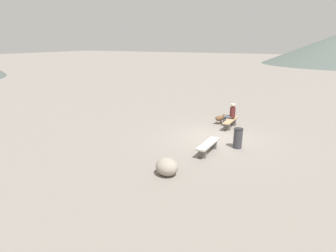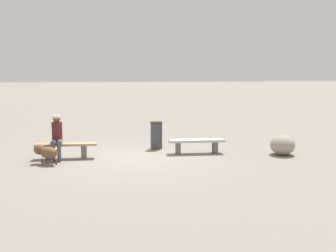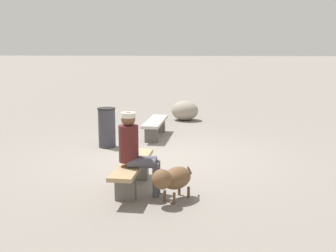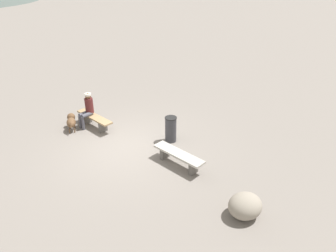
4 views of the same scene
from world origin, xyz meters
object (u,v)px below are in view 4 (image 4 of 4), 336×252
at_px(dog, 71,121).
at_px(seated_person, 87,108).
at_px(trash_bin, 171,129).
at_px(boulder, 245,206).
at_px(bench_right, 95,119).
at_px(bench_left, 179,156).

bearing_deg(dog, seated_person, -76.96).
height_order(trash_bin, boulder, trash_bin).
bearing_deg(boulder, trash_bin, -23.94).
bearing_deg(dog, boulder, -143.84).
relative_size(seated_person, trash_bin, 1.44).
height_order(bench_right, dog, dog).
bearing_deg(boulder, bench_right, -5.22).
height_order(bench_left, seated_person, seated_person).
height_order(seated_person, boulder, seated_person).
height_order(bench_left, boulder, boulder).
xyz_separation_m(trash_bin, boulder, (-3.79, 1.68, -0.15)).
bearing_deg(bench_left, dog, 12.74).
bearing_deg(bench_left, bench_right, 4.28).
bearing_deg(trash_bin, bench_left, 138.77).
height_order(bench_right, boulder, boulder).
relative_size(bench_right, boulder, 2.12).
relative_size(seated_person, boulder, 1.53).
bearing_deg(bench_right, seated_person, 20.65).
relative_size(bench_left, trash_bin, 1.96).
xyz_separation_m(bench_left, seated_person, (4.32, 0.14, 0.43)).
distance_m(seated_person, boulder, 6.98).
xyz_separation_m(bench_right, seated_person, (0.26, 0.08, 0.44)).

